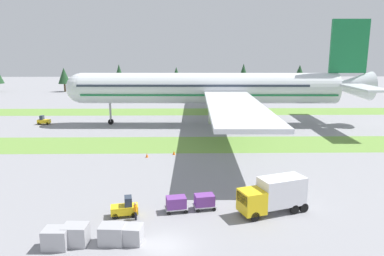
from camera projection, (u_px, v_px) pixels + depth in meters
ground_plane at (166, 246)px, 30.12m from camera, size 400.00×400.00×0.00m
grass_strip_near at (176, 144)px, 62.58m from camera, size 320.00×11.16×0.01m
grass_strip_far at (179, 112)px, 96.16m from camera, size 320.00×11.16×0.01m
airliner at (218, 88)px, 77.81m from camera, size 65.10×79.83×22.20m
baggage_tug at (125, 208)px, 35.37m from camera, size 2.79×1.75×1.97m
cargo_dolly_lead at (176, 203)px, 36.32m from camera, size 2.44×1.87×1.55m
cargo_dolly_second at (204, 201)px, 36.89m from camera, size 2.44×1.87×1.55m
catering_truck at (274, 194)px, 35.86m from camera, size 7.32×4.53×3.58m
pushback_tractor at (44, 121)px, 79.49m from camera, size 2.63×1.36×1.97m
ground_crew_marshaller at (136, 210)px, 34.56m from camera, size 0.36×0.54×1.74m
uld_container_0 at (56, 238)px, 29.66m from camera, size 2.04×1.65×1.67m
uld_container_1 at (130, 234)px, 30.47m from camera, size 2.19×1.84×1.50m
uld_container_2 at (76, 235)px, 30.20m from camera, size 2.07×1.69×1.70m
uld_container_3 at (112, 234)px, 30.38m from camera, size 2.10×1.72×1.61m
taxiway_marker_0 at (174, 153)px, 56.38m from camera, size 0.44×0.44×0.65m
taxiway_marker_1 at (147, 155)px, 55.02m from camera, size 0.44×0.44×0.60m
distant_tree_line at (164, 74)px, 141.05m from camera, size 191.57×10.00×12.10m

